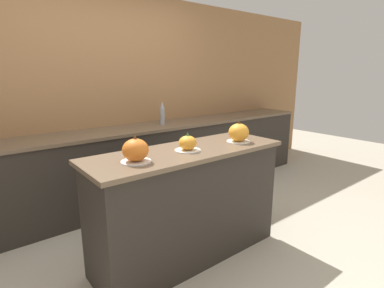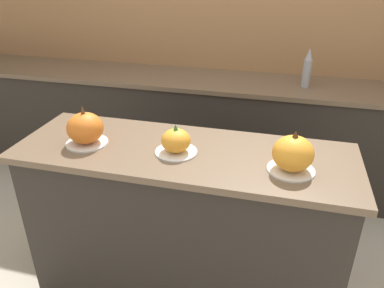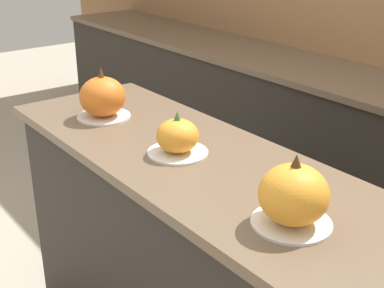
{
  "view_description": "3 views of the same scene",
  "coord_description": "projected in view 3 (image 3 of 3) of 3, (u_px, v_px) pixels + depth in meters",
  "views": [
    {
      "loc": [
        -1.43,
        -1.86,
        1.56
      ],
      "look_at": [
        0.04,
        -0.0,
        1.0
      ],
      "focal_mm": 28.0,
      "sensor_mm": 36.0,
      "label": 1
    },
    {
      "loc": [
        0.45,
        -1.57,
        1.82
      ],
      "look_at": [
        0.06,
        -0.05,
        1.02
      ],
      "focal_mm": 35.0,
      "sensor_mm": 36.0,
      "label": 2
    },
    {
      "loc": [
        1.31,
        -1.01,
        1.69
      ],
      "look_at": [
        0.04,
        -0.02,
        1.01
      ],
      "focal_mm": 50.0,
      "sensor_mm": 36.0,
      "label": 3
    }
  ],
  "objects": [
    {
      "name": "pumpkin_cake_center",
      "position": [
        178.0,
        138.0,
        1.78
      ],
      "size": [
        0.21,
        0.21,
        0.15
      ],
      "color": "white",
      "rests_on": "kitchen_island"
    },
    {
      "name": "pumpkin_cake_right",
      "position": [
        293.0,
        196.0,
        1.36
      ],
      "size": [
        0.21,
        0.21,
        0.2
      ],
      "color": "white",
      "rests_on": "kitchen_island"
    },
    {
      "name": "kitchen_island",
      "position": [
        190.0,
        270.0,
        1.99
      ],
      "size": [
        1.69,
        0.58,
        0.96
      ],
      "color": "#2D2823",
      "rests_on": "ground_plane"
    },
    {
      "name": "pumpkin_cake_left",
      "position": [
        103.0,
        98.0,
        2.1
      ],
      "size": [
        0.21,
        0.21,
        0.21
      ],
      "color": "white",
      "rests_on": "kitchen_island"
    }
  ]
}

